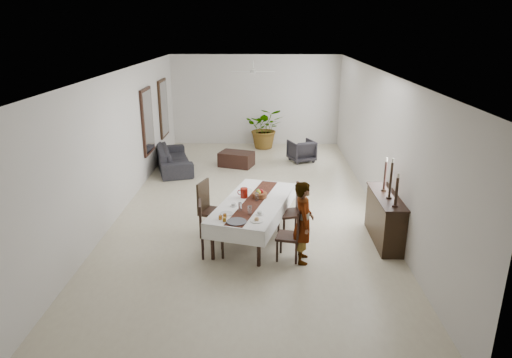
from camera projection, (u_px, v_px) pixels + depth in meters
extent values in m
cube|color=beige|center=(250.00, 204.00, 11.19)|extent=(6.00, 12.00, 0.00)
cube|color=white|center=(249.00, 71.00, 10.16)|extent=(6.00, 12.00, 0.02)
cube|color=silver|center=(255.00, 100.00, 16.35)|extent=(6.00, 0.02, 3.20)
cube|color=silver|center=(231.00, 274.00, 5.00)|extent=(6.00, 0.02, 3.20)
cube|color=silver|center=(123.00, 140.00, 10.74)|extent=(0.02, 12.00, 3.20)
cube|color=silver|center=(378.00, 142.00, 10.62)|extent=(0.02, 12.00, 3.20)
cube|color=black|center=(254.00, 203.00, 9.28)|extent=(1.63, 2.63, 0.05)
cylinder|color=black|center=(212.00, 242.00, 8.47)|extent=(0.09, 0.09, 0.71)
cylinder|color=black|center=(259.00, 248.00, 8.22)|extent=(0.09, 0.09, 0.71)
cylinder|color=black|center=(250.00, 198.00, 10.58)|extent=(0.09, 0.09, 0.71)
cylinder|color=black|center=(288.00, 203.00, 10.34)|extent=(0.09, 0.09, 0.71)
cube|color=white|center=(254.00, 202.00, 9.27)|extent=(1.86, 2.86, 0.01)
cube|color=white|center=(226.00, 205.00, 9.48)|extent=(0.71, 2.54, 0.31)
cube|color=white|center=(282.00, 212.00, 9.15)|extent=(0.71, 2.54, 0.31)
cube|color=white|center=(232.00, 235.00, 8.13)|extent=(1.16, 0.33, 0.31)
cube|color=white|center=(270.00, 188.00, 10.51)|extent=(1.16, 0.33, 0.31)
cube|color=#4E2216|center=(254.00, 201.00, 9.27)|extent=(1.02, 2.56, 0.00)
cylinder|color=maroon|center=(244.00, 193.00, 9.44)|extent=(0.19, 0.19, 0.20)
torus|color=maroon|center=(240.00, 192.00, 9.47)|extent=(0.12, 0.05, 0.12)
cylinder|color=silver|center=(250.00, 210.00, 8.60)|extent=(0.07, 0.07, 0.17)
cylinder|color=silver|center=(240.00, 207.00, 8.76)|extent=(0.07, 0.07, 0.17)
cylinder|color=silver|center=(257.00, 197.00, 9.27)|extent=(0.07, 0.07, 0.17)
cylinder|color=silver|center=(260.00, 213.00, 8.62)|extent=(0.09, 0.09, 0.06)
cylinder|color=white|center=(260.00, 214.00, 8.63)|extent=(0.15, 0.15, 0.01)
cylinder|color=silver|center=(234.00, 205.00, 9.02)|extent=(0.09, 0.09, 0.06)
cylinder|color=silver|center=(234.00, 206.00, 9.02)|extent=(0.15, 0.15, 0.01)
cylinder|color=white|center=(257.00, 221.00, 8.34)|extent=(0.25, 0.25, 0.02)
sphere|color=tan|center=(257.00, 219.00, 8.33)|extent=(0.09, 0.09, 0.09)
cylinder|color=silver|center=(227.00, 214.00, 8.65)|extent=(0.25, 0.25, 0.02)
cylinder|color=white|center=(247.00, 190.00, 9.86)|extent=(0.25, 0.25, 0.02)
cylinder|color=#3B3B40|center=(237.00, 222.00, 8.29)|extent=(0.37, 0.37, 0.02)
cylinder|color=#9C6816|center=(224.00, 219.00, 8.31)|extent=(0.07, 0.07, 0.08)
cylinder|color=#945415|center=(220.00, 218.00, 8.40)|extent=(0.07, 0.07, 0.08)
cylinder|color=brown|center=(225.00, 216.00, 8.48)|extent=(0.07, 0.07, 0.08)
cylinder|color=brown|center=(260.00, 195.00, 9.47)|extent=(0.31, 0.31, 0.10)
sphere|color=#A71014|center=(261.00, 191.00, 9.45)|extent=(0.09, 0.09, 0.09)
sphere|color=#548929|center=(258.00, 191.00, 9.48)|extent=(0.08, 0.08, 0.08)
sphere|color=yellow|center=(259.00, 192.00, 9.40)|extent=(0.09, 0.09, 0.09)
cube|color=black|center=(289.00, 236.00, 8.47)|extent=(0.52, 0.52, 0.05)
cylinder|color=black|center=(296.00, 254.00, 8.34)|extent=(0.05, 0.05, 0.43)
cylinder|color=black|center=(299.00, 245.00, 8.67)|extent=(0.05, 0.05, 0.43)
cylinder|color=black|center=(277.00, 251.00, 8.42)|extent=(0.05, 0.05, 0.43)
cylinder|color=black|center=(281.00, 243.00, 8.75)|extent=(0.05, 0.05, 0.43)
cube|color=black|center=(300.00, 223.00, 8.32)|extent=(0.14, 0.43, 0.55)
cube|color=black|center=(290.00, 213.00, 9.42)|extent=(0.57, 0.57, 0.05)
cylinder|color=black|center=(302.00, 228.00, 9.37)|extent=(0.06, 0.06, 0.46)
cylinder|color=black|center=(296.00, 220.00, 9.72)|extent=(0.06, 0.06, 0.46)
cylinder|color=black|center=(284.00, 229.00, 9.28)|extent=(0.06, 0.06, 0.46)
cylinder|color=black|center=(279.00, 222.00, 9.63)|extent=(0.06, 0.06, 0.46)
cube|color=black|center=(300.00, 198.00, 9.36)|extent=(0.16, 0.46, 0.59)
cube|color=black|center=(212.00, 232.00, 8.61)|extent=(0.51, 0.51, 0.05)
cylinder|color=black|center=(203.00, 240.00, 8.85)|extent=(0.05, 0.05, 0.45)
cylinder|color=black|center=(203.00, 249.00, 8.50)|extent=(0.05, 0.05, 0.45)
cylinder|color=black|center=(222.00, 239.00, 8.89)|extent=(0.05, 0.05, 0.45)
cylinder|color=black|center=(223.00, 248.00, 8.54)|extent=(0.05, 0.05, 0.45)
cube|color=black|center=(200.00, 217.00, 8.49)|extent=(0.10, 0.46, 0.58)
cube|color=black|center=(213.00, 212.00, 9.42)|extent=(0.63, 0.63, 0.06)
cylinder|color=black|center=(209.00, 219.00, 9.75)|extent=(0.06, 0.06, 0.48)
cylinder|color=black|center=(201.00, 226.00, 9.39)|extent=(0.06, 0.06, 0.48)
cylinder|color=black|center=(227.00, 222.00, 9.61)|extent=(0.06, 0.06, 0.48)
cylinder|color=black|center=(218.00, 229.00, 9.26)|extent=(0.06, 0.06, 0.48)
cube|color=black|center=(203.00, 196.00, 9.38)|extent=(0.21, 0.48, 0.62)
imported|color=gray|center=(303.00, 222.00, 8.28)|extent=(0.39, 0.58, 1.56)
cube|color=black|center=(385.00, 219.00, 9.17)|extent=(0.42, 1.59, 0.96)
cube|color=black|center=(387.00, 196.00, 9.01)|extent=(0.47, 1.66, 0.03)
cylinder|color=black|center=(395.00, 206.00, 8.44)|extent=(0.11, 0.11, 0.03)
cylinder|color=black|center=(397.00, 192.00, 8.35)|extent=(0.05, 0.05, 0.53)
cylinder|color=#ECE6CC|center=(398.00, 176.00, 8.25)|extent=(0.04, 0.04, 0.08)
cylinder|color=black|center=(389.00, 197.00, 8.85)|extent=(0.11, 0.11, 0.03)
cylinder|color=black|center=(391.00, 180.00, 8.73)|extent=(0.05, 0.05, 0.69)
cylinder|color=silver|center=(393.00, 160.00, 8.60)|extent=(0.04, 0.04, 0.08)
cylinder|color=black|center=(384.00, 190.00, 9.25)|extent=(0.11, 0.11, 0.03)
cylinder|color=black|center=(385.00, 176.00, 9.15)|extent=(0.05, 0.05, 0.58)
cylinder|color=white|center=(387.00, 160.00, 9.04)|extent=(0.04, 0.04, 0.08)
imported|color=#27262B|center=(174.00, 158.00, 13.82)|extent=(1.54, 2.48, 0.68)
imported|color=#2C292F|center=(301.00, 151.00, 14.61)|extent=(0.97, 0.98, 0.69)
cube|color=black|center=(236.00, 159.00, 14.15)|extent=(1.16, 0.95, 0.45)
imported|color=#286026|center=(265.00, 128.00, 16.06)|extent=(1.36, 1.20, 1.46)
cube|color=black|center=(147.00, 121.00, 12.82)|extent=(0.06, 1.05, 1.85)
cube|color=silver|center=(149.00, 121.00, 12.82)|extent=(0.01, 0.90, 1.70)
cube|color=black|center=(163.00, 108.00, 14.81)|extent=(0.06, 1.05, 1.85)
cube|color=silver|center=(164.00, 108.00, 14.80)|extent=(0.01, 0.90, 1.70)
cylinder|color=silver|center=(253.00, 64.00, 13.03)|extent=(0.04, 0.04, 0.20)
cylinder|color=beige|center=(253.00, 72.00, 13.10)|extent=(0.16, 0.16, 0.08)
cube|color=white|center=(253.00, 70.00, 13.43)|extent=(0.10, 0.55, 0.01)
cube|color=white|center=(253.00, 73.00, 12.77)|extent=(0.10, 0.55, 0.01)
cube|color=white|center=(265.00, 72.00, 13.09)|extent=(0.55, 0.10, 0.01)
cube|color=silver|center=(241.00, 72.00, 13.10)|extent=(0.55, 0.10, 0.01)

